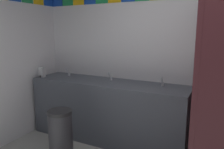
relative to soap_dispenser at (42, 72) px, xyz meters
The scene contains 8 objects.
wall_back 2.22m from the soap_dispenser, 13.70° to the left, with size 4.51×0.09×2.72m.
vanity_counter 1.22m from the soap_dispenser, ahead, with size 2.34×0.60×0.89m.
faucet_left 0.41m from the soap_dispenser, 41.05° to the left, with size 0.04×0.10×0.14m.
faucet_center 1.12m from the soap_dispenser, 13.90° to the left, with size 0.04×0.10×0.14m.
faucet_right 1.89m from the soap_dispenser, ahead, with size 0.04×0.10×0.14m.
soap_dispenser is the anchor object (origin of this frame).
stall_divider 2.64m from the soap_dispenser, 12.34° to the right, with size 0.92×1.56×2.12m.
trash_bin 1.21m from the soap_dispenser, 35.23° to the right, with size 0.30×0.30×0.66m.
Camera 1 is at (0.46, -1.29, 1.60)m, focal length 35.88 mm.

